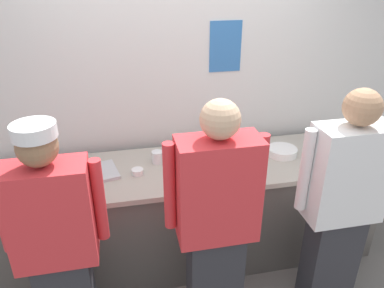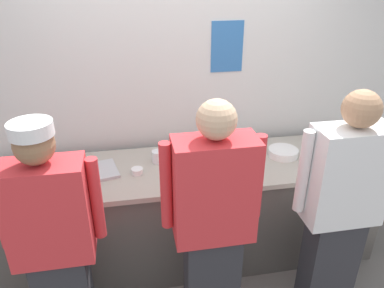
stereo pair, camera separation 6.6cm
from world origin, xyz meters
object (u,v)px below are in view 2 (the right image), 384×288
Objects in this scene: sheet_tray at (81,175)px; deli_cup at (158,157)px; chef_far_right at (340,208)px; ramekin_red_sauce at (137,171)px; chef_near_left at (55,242)px; mixing_bowl_steel at (224,149)px; ramekin_green_sauce at (26,166)px; ramekin_orange_sauce at (176,180)px; chef_center at (213,224)px; plate_stack_front at (283,152)px; squeeze_bottle_primary at (197,160)px; chefs_knife at (183,160)px.

deli_cup is (0.58, 0.11, 0.04)m from sheet_tray.
chef_far_right is 19.12× the size of ramekin_red_sauce.
chef_near_left is at bearing -98.00° from sheet_tray.
mixing_bowl_steel is 1.56m from ramekin_green_sauce.
chef_center is at bearing -73.23° from ramekin_orange_sauce.
chef_far_right is at bearing -84.23° from plate_stack_front.
ramekin_red_sauce is at bearing -15.79° from ramekin_green_sauce.
chefs_knife is (-0.08, 0.18, -0.09)m from squeeze_bottle_primary.
chef_center is 6.96× the size of plate_stack_front.
ramekin_orange_sauce is at bearing -165.05° from plate_stack_front.
deli_cup is at bearing 144.87° from squeeze_bottle_primary.
chefs_knife is at bearing -4.95° from ramekin_green_sauce.
mixing_bowl_steel is 3.44× the size of deli_cup.
chefs_knife is at bearing 93.56° from chef_center.
mixing_bowl_steel is at bearing 36.74° from ramekin_orange_sauce.
chef_far_right is at bearing -23.18° from sheet_tray.
mixing_bowl_steel reaches higher than sheet_tray.
chef_near_left reaches higher than mixing_bowl_steel.
chefs_knife is (0.79, 0.09, -0.01)m from sheet_tray.
deli_cup is (-1.02, 0.08, 0.02)m from plate_stack_front.
mixing_bowl_steel is 0.64× the size of sheet_tray.
ramekin_orange_sauce is 0.32m from chefs_knife.
plate_stack_front is at bearing -4.59° from ramekin_green_sauce.
ramekin_orange_sauce is (0.68, -0.21, 0.01)m from sheet_tray.
chef_center reaches higher than deli_cup.
plate_stack_front is at bearing -10.29° from mixing_bowl_steel.
chef_center reaches higher than ramekin_green_sauce.
sheet_tray is at bearing -173.39° from chefs_knife.
chef_far_right is 2.30m from ramekin_green_sauce.
chef_near_left reaches higher than deli_cup.
mixing_bowl_steel is at bearing 71.13° from chef_center.
mixing_bowl_steel is (-0.55, 0.84, 0.06)m from chef_far_right.
chef_far_right is 1.01m from mixing_bowl_steel.
ramekin_orange_sauce is (-0.18, -0.13, -0.08)m from squeeze_bottle_primary.
chefs_knife is at bearing 41.47° from chef_near_left.
chefs_knife is (0.37, 0.13, -0.02)m from ramekin_red_sauce.
squeeze_bottle_primary is 0.35m from deli_cup.
ramekin_red_sauce is at bearing 147.36° from ramekin_orange_sauce.
chef_far_right is at bearing -37.04° from deli_cup.
plate_stack_front reaches higher than chefs_knife.
ramekin_red_sauce is 0.93× the size of ramekin_orange_sauce.
ramekin_red_sauce is at bearing -5.70° from sheet_tray.
chef_center reaches higher than ramekin_red_sauce.
chef_center is 0.82m from chefs_knife.
chef_near_left is at bearing 179.01° from chef_far_right.
ramekin_orange_sauce is at bearing -17.38° from sheet_tray.
ramekin_red_sauce is at bearing 151.86° from chef_far_right.
chef_far_right is 19.37× the size of ramekin_green_sauce.
chef_center is 0.65m from squeeze_bottle_primary.
deli_cup is at bearing 107.09° from ramekin_orange_sauce.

